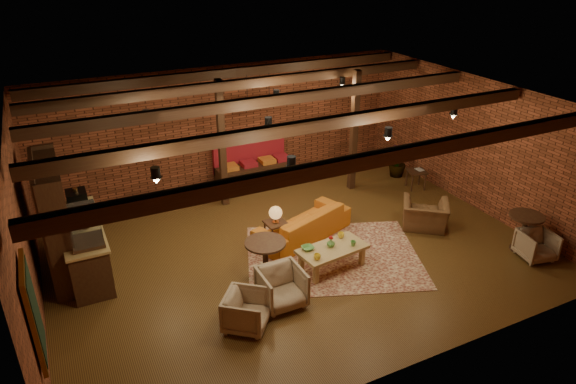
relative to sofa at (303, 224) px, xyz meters
name	(u,v)px	position (x,y,z in m)	size (l,w,h in m)	color
floor	(291,246)	(-0.41, -0.25, -0.34)	(10.00, 10.00, 0.00)	#3C230F
ceiling	(292,104)	(-0.41, -0.25, 2.86)	(10.00, 8.00, 0.02)	black
wall_back	(226,125)	(-0.41, 3.75, 1.26)	(10.00, 0.02, 3.20)	brown
wall_front	(416,283)	(-0.41, -4.25, 1.26)	(10.00, 0.02, 3.20)	brown
wall_left	(24,234)	(-5.41, -0.25, 1.26)	(0.02, 8.00, 3.20)	brown
wall_right	(474,143)	(4.59, -0.25, 1.26)	(0.02, 8.00, 3.20)	brown
ceiling_beams	(292,110)	(-0.41, -0.25, 2.74)	(9.80, 6.40, 0.22)	black
ceiling_pipe	(260,102)	(-0.41, 1.35, 2.51)	(0.12, 0.12, 9.60)	black
post_left	(222,145)	(-1.01, 2.35, 1.26)	(0.16, 0.16, 3.20)	black
post_right	(354,132)	(2.39, 1.75, 1.26)	(0.16, 0.16, 3.20)	black
service_counter	(83,236)	(-4.51, 0.75, 0.46)	(0.80, 2.50, 1.60)	black
plant_counter	(83,212)	(-4.41, 0.95, 0.88)	(0.35, 0.39, 0.30)	#337F33
shelving_hutch	(56,220)	(-4.91, 0.85, 0.86)	(0.52, 2.00, 2.40)	black
chalkboard_menu	(34,312)	(-5.34, -2.55, 1.26)	(0.08, 0.96, 1.46)	black
banquette	(254,165)	(0.19, 3.30, 0.16)	(2.10, 0.70, 1.00)	#A61B28
service_sign	(259,103)	(0.19, 2.85, 2.01)	(0.86, 0.06, 0.30)	#FF3919
ceiling_spotlights	(292,121)	(-0.41, -0.25, 2.52)	(6.40, 4.40, 0.28)	black
rug	(333,256)	(0.21, -1.00, -0.34)	(3.59, 2.74, 0.01)	maroon
sofa	(303,224)	(0.00, 0.00, 0.00)	(2.34, 0.92, 0.68)	#C4671B
coffee_table	(331,250)	(-0.05, -1.36, 0.09)	(1.48, 0.87, 0.73)	#A7884E
side_table_lamp	(276,216)	(-0.66, 0.00, 0.36)	(0.47, 0.47, 0.92)	black
round_table_left	(265,254)	(-1.39, -1.10, 0.22)	(0.80, 0.80, 0.83)	black
armchair_a	(246,309)	(-2.27, -2.27, 0.02)	(0.71, 0.67, 0.73)	#C6B599
armchair_b	(282,286)	(-1.45, -1.96, 0.06)	(0.78, 0.73, 0.80)	#C6B599
armchair_right	(425,210)	(2.75, -0.85, 0.10)	(1.01, 0.66, 0.89)	brown
side_table_book	(417,172)	(3.96, 0.96, 0.14)	(0.57, 0.57, 0.54)	black
round_table_right	(525,227)	(3.99, -2.55, 0.22)	(0.72, 0.72, 0.84)	black
armchair_far	(537,244)	(3.99, -2.92, 0.00)	(0.66, 0.62, 0.68)	#C6B599
plant_tall	(400,132)	(3.99, 1.86, 0.98)	(1.48, 1.48, 2.65)	#4C7F4C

